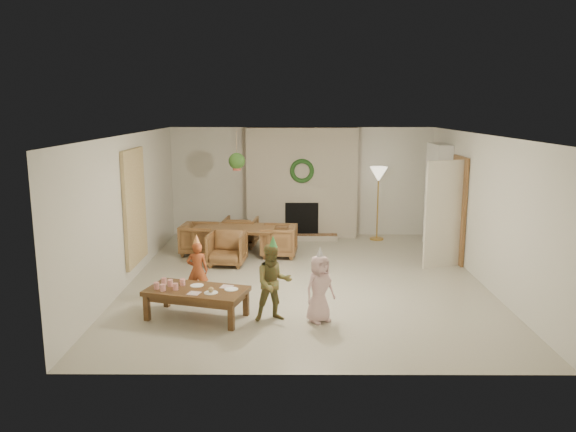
{
  "coord_description": "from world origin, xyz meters",
  "views": [
    {
      "loc": [
        -0.26,
        -9.27,
        2.95
      ],
      "look_at": [
        -0.3,
        0.4,
        1.05
      ],
      "focal_mm": 34.69,
      "sensor_mm": 36.0,
      "label": 1
    }
  ],
  "objects_px": {
    "dining_chair_far": "(241,232)",
    "child_pink": "(320,288)",
    "child_red": "(197,270)",
    "coffee_table_top": "(197,291)",
    "dining_chair_near": "(227,249)",
    "child_plaid": "(273,283)",
    "dining_chair_left": "(199,239)",
    "dining_chair_right": "(279,241)",
    "dining_table": "(234,241)"
  },
  "relations": [
    {
      "from": "dining_chair_left",
      "to": "dining_chair_right",
      "type": "height_order",
      "value": "same"
    },
    {
      "from": "dining_chair_right",
      "to": "child_plaid",
      "type": "relative_size",
      "value": 0.64
    },
    {
      "from": "dining_chair_far",
      "to": "dining_chair_left",
      "type": "xyz_separation_m",
      "value": [
        -0.79,
        -0.65,
        0.0
      ]
    },
    {
      "from": "dining_chair_right",
      "to": "child_pink",
      "type": "relative_size",
      "value": 0.73
    },
    {
      "from": "dining_chair_left",
      "to": "coffee_table_top",
      "type": "relative_size",
      "value": 0.5
    },
    {
      "from": "dining_chair_far",
      "to": "child_pink",
      "type": "xyz_separation_m",
      "value": [
        1.47,
        -4.26,
        0.16
      ]
    },
    {
      "from": "dining_chair_left",
      "to": "child_red",
      "type": "distance_m",
      "value": 2.7
    },
    {
      "from": "child_plaid",
      "to": "child_pink",
      "type": "distance_m",
      "value": 0.65
    },
    {
      "from": "dining_chair_far",
      "to": "child_red",
      "type": "distance_m",
      "value": 3.34
    },
    {
      "from": "child_plaid",
      "to": "child_pink",
      "type": "relative_size",
      "value": 1.15
    },
    {
      "from": "child_pink",
      "to": "child_red",
      "type": "bearing_deg",
      "value": 118.29
    },
    {
      "from": "coffee_table_top",
      "to": "child_red",
      "type": "relative_size",
      "value": 1.54
    },
    {
      "from": "coffee_table_top",
      "to": "child_pink",
      "type": "bearing_deg",
      "value": 12.01
    },
    {
      "from": "dining_table",
      "to": "child_pink",
      "type": "bearing_deg",
      "value": -60.92
    },
    {
      "from": "child_red",
      "to": "child_pink",
      "type": "distance_m",
      "value": 2.08
    },
    {
      "from": "dining_chair_near",
      "to": "child_red",
      "type": "distance_m",
      "value": 1.9
    },
    {
      "from": "child_red",
      "to": "coffee_table_top",
      "type": "bearing_deg",
      "value": 97.19
    },
    {
      "from": "dining_chair_near",
      "to": "child_plaid",
      "type": "xyz_separation_m",
      "value": [
        0.97,
        -2.78,
        0.23
      ]
    },
    {
      "from": "dining_chair_near",
      "to": "dining_chair_left",
      "type": "height_order",
      "value": "same"
    },
    {
      "from": "dining_chair_left",
      "to": "child_red",
      "type": "relative_size",
      "value": 0.77
    },
    {
      "from": "coffee_table_top",
      "to": "child_red",
      "type": "bearing_deg",
      "value": 114.3
    },
    {
      "from": "dining_table",
      "to": "dining_chair_left",
      "type": "height_order",
      "value": "dining_chair_left"
    },
    {
      "from": "dining_chair_near",
      "to": "coffee_table_top",
      "type": "height_order",
      "value": "dining_chair_near"
    },
    {
      "from": "dining_chair_left",
      "to": "child_red",
      "type": "xyz_separation_m",
      "value": [
        0.41,
        -2.67,
        0.14
      ]
    },
    {
      "from": "dining_table",
      "to": "child_red",
      "type": "height_order",
      "value": "child_red"
    },
    {
      "from": "dining_chair_right",
      "to": "child_red",
      "type": "bearing_deg",
      "value": -20.17
    },
    {
      "from": "dining_chair_near",
      "to": "child_plaid",
      "type": "relative_size",
      "value": 0.64
    },
    {
      "from": "dining_chair_far",
      "to": "dining_chair_right",
      "type": "xyz_separation_m",
      "value": [
        0.83,
        -0.81,
        0.0
      ]
    },
    {
      "from": "dining_chair_right",
      "to": "child_plaid",
      "type": "height_order",
      "value": "child_plaid"
    },
    {
      "from": "child_plaid",
      "to": "child_pink",
      "type": "bearing_deg",
      "value": -16.64
    },
    {
      "from": "dining_chair_far",
      "to": "dining_chair_right",
      "type": "bearing_deg",
      "value": 141.34
    },
    {
      "from": "dining_table",
      "to": "coffee_table_top",
      "type": "height_order",
      "value": "dining_table"
    },
    {
      "from": "dining_table",
      "to": "child_red",
      "type": "bearing_deg",
      "value": -91.28
    },
    {
      "from": "dining_table",
      "to": "coffee_table_top",
      "type": "bearing_deg",
      "value": -87.65
    },
    {
      "from": "dining_chair_right",
      "to": "child_pink",
      "type": "height_order",
      "value": "child_pink"
    },
    {
      "from": "dining_table",
      "to": "dining_chair_near",
      "type": "relative_size",
      "value": 2.34
    },
    {
      "from": "dining_chair_near",
      "to": "child_plaid",
      "type": "height_order",
      "value": "child_plaid"
    },
    {
      "from": "dining_chair_left",
      "to": "child_pink",
      "type": "height_order",
      "value": "child_pink"
    },
    {
      "from": "dining_chair_near",
      "to": "coffee_table_top",
      "type": "bearing_deg",
      "value": -87.02
    },
    {
      "from": "dining_chair_left",
      "to": "child_pink",
      "type": "bearing_deg",
      "value": -142.38
    },
    {
      "from": "dining_chair_far",
      "to": "child_pink",
      "type": "distance_m",
      "value": 4.51
    },
    {
      "from": "dining_chair_left",
      "to": "child_plaid",
      "type": "height_order",
      "value": "child_plaid"
    },
    {
      "from": "dining_chair_left",
      "to": "child_pink",
      "type": "xyz_separation_m",
      "value": [
        2.26,
        -3.61,
        0.16
      ]
    },
    {
      "from": "dining_chair_far",
      "to": "dining_chair_left",
      "type": "height_order",
      "value": "same"
    },
    {
      "from": "dining_chair_near",
      "to": "dining_chair_right",
      "type": "xyz_separation_m",
      "value": [
        0.97,
        0.63,
        0.0
      ]
    },
    {
      "from": "dining_chair_far",
      "to": "child_red",
      "type": "xyz_separation_m",
      "value": [
        -0.38,
        -3.32,
        0.14
      ]
    },
    {
      "from": "coffee_table_top",
      "to": "dining_chair_right",
      "type": "bearing_deg",
      "value": 87.8
    },
    {
      "from": "dining_chair_far",
      "to": "dining_table",
      "type": "bearing_deg",
      "value": 90.0
    },
    {
      "from": "dining_chair_far",
      "to": "dining_chair_near",
      "type": "bearing_deg",
      "value": 90.0
    },
    {
      "from": "coffee_table_top",
      "to": "child_red",
      "type": "distance_m",
      "value": 0.83
    }
  ]
}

